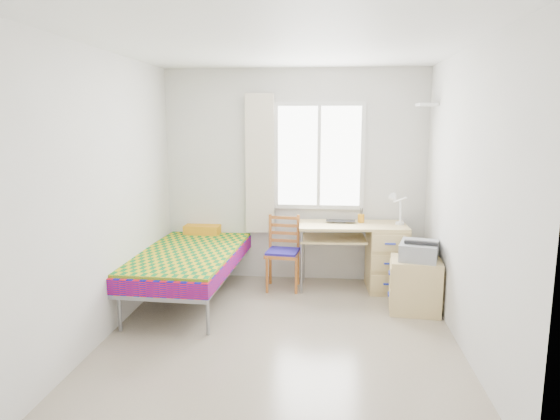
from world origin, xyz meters
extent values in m
plane|color=#BCAD93|center=(0.00, 0.00, 0.00)|extent=(3.50, 3.50, 0.00)
plane|color=white|center=(0.00, 0.00, 2.60)|extent=(3.50, 3.50, 0.00)
plane|color=silver|center=(0.00, 1.75, 1.30)|extent=(3.20, 0.00, 3.20)
plane|color=silver|center=(-1.60, 0.00, 1.30)|extent=(0.00, 3.50, 3.50)
plane|color=silver|center=(1.60, 0.00, 1.30)|extent=(0.00, 3.50, 3.50)
cube|color=white|center=(0.30, 1.73, 1.55)|extent=(1.10, 0.04, 1.30)
cube|color=white|center=(0.30, 1.72, 1.55)|extent=(1.00, 0.02, 1.20)
cube|color=white|center=(0.30, 1.72, 1.55)|extent=(0.04, 0.02, 1.20)
cube|color=white|center=(-0.42, 1.68, 1.45)|extent=(0.35, 0.05, 1.70)
cube|color=white|center=(1.49, 1.40, 2.15)|extent=(0.20, 0.32, 0.03)
cube|color=gray|center=(-1.10, 0.94, 0.37)|extent=(1.09, 2.24, 0.07)
cube|color=red|center=(-1.10, 0.94, 0.46)|extent=(1.13, 2.27, 0.15)
cube|color=gold|center=(-1.10, 0.92, 0.55)|extent=(1.10, 2.15, 0.03)
cube|color=tan|center=(-1.10, 2.01, 0.66)|extent=(1.05, 0.10, 0.61)
cube|color=orange|center=(-1.15, 1.74, 0.62)|extent=(0.46, 0.39, 0.11)
cylinder|color=gray|center=(-1.53, -0.07, 0.18)|extent=(0.04, 0.04, 0.35)
cylinder|color=gray|center=(-0.68, 1.94, 0.18)|extent=(0.04, 0.04, 0.35)
cube|color=tan|center=(0.71, 1.41, 0.77)|extent=(1.28, 0.64, 0.03)
cube|color=tan|center=(1.12, 1.41, 0.38)|extent=(0.47, 0.57, 0.75)
cube|color=tan|center=(0.48, 1.41, 0.60)|extent=(0.79, 0.57, 0.02)
cylinder|color=gray|center=(0.13, 1.17, 0.38)|extent=(0.03, 0.03, 0.75)
cylinder|color=gray|center=(0.13, 1.64, 0.38)|extent=(0.03, 0.03, 0.75)
cube|color=#9E531E|center=(-0.10, 1.31, 0.42)|extent=(0.42, 0.42, 0.04)
cube|color=navy|center=(-0.10, 1.31, 0.45)|extent=(0.40, 0.40, 0.04)
cube|color=#9E531E|center=(-0.10, 1.48, 0.69)|extent=(0.34, 0.07, 0.38)
cylinder|color=#9E531E|center=(-0.27, 1.14, 0.21)|extent=(0.03, 0.03, 0.42)
cylinder|color=#9E531E|center=(0.07, 1.48, 0.43)|extent=(0.04, 0.04, 0.87)
cube|color=tan|center=(1.34, 0.73, 0.28)|extent=(0.55, 0.51, 0.56)
cube|color=tan|center=(1.08, 0.73, 0.41)|extent=(0.05, 0.42, 0.20)
cube|color=tan|center=(1.08, 0.73, 0.17)|extent=(0.05, 0.42, 0.20)
cube|color=#929599|center=(1.37, 0.75, 0.65)|extent=(0.47, 0.51, 0.18)
cube|color=black|center=(1.37, 0.75, 0.74)|extent=(0.37, 0.41, 0.02)
imported|color=black|center=(0.57, 1.43, 0.79)|extent=(0.35, 0.23, 0.03)
cylinder|color=orange|center=(0.81, 1.52, 0.83)|extent=(0.08, 0.08, 0.10)
cylinder|color=white|center=(1.26, 1.43, 0.80)|extent=(0.10, 0.10, 0.03)
cylinder|color=white|center=(1.26, 1.43, 0.94)|extent=(0.02, 0.12, 0.27)
cylinder|color=white|center=(1.24, 1.35, 1.08)|extent=(0.13, 0.24, 0.11)
cone|color=white|center=(1.16, 1.25, 1.11)|extent=(0.14, 0.16, 0.13)
imported|color=gray|center=(0.56, 1.42, 0.59)|extent=(0.16, 0.22, 0.02)
camera|label=1|loc=(0.42, -4.37, 1.97)|focal=32.00mm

